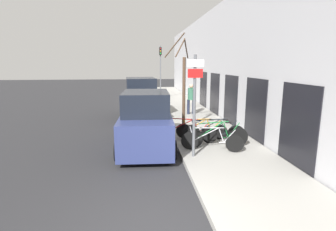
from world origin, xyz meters
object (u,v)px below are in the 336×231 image
Objects in this scene: street_tree at (183,87)px; signpost at (194,102)px; parked_car_1 at (141,100)px; traffic_light at (160,65)px; bicycle_2 at (214,133)px; bicycle_3 at (188,131)px; parked_car_0 at (146,123)px; bicycle_0 at (212,141)px; bicycle_1 at (217,136)px; pedestrian_near at (191,97)px; bicycle_4 at (202,130)px.

signpost is at bearing -93.92° from street_tree.
parked_car_1 is 1.02× the size of traffic_light.
street_tree is at bearing 86.08° from signpost.
bicycle_2 is 1.16× the size of bicycle_3.
signpost reaches higher than parked_car_0.
traffic_light is at bearing 85.65° from parked_car_0.
bicycle_3 reaches higher than bicycle_0.
traffic_light reaches higher than street_tree.
parked_car_0 is (-2.52, 0.63, 0.43)m from bicycle_1.
parked_car_0 is 2.39× the size of pedestrian_near.
parked_car_0 is 0.94× the size of parked_car_1.
pedestrian_near reaches higher than bicycle_4.
parked_car_0 is (-1.64, -0.34, 0.45)m from bicycle_3.
traffic_light is (-0.94, 13.39, 2.48)m from bicycle_2.
street_tree is 0.96× the size of traffic_light.
bicycle_4 is 0.45× the size of traffic_light.
signpost is 7.64m from parked_car_1.
pedestrian_near is 3.97m from street_tree.
street_tree reaches higher than bicycle_2.
bicycle_4 is at bearing 15.14° from parked_car_0.
street_tree is (-0.78, 2.73, 1.56)m from bicycle_1.
bicycle_3 is (-0.61, 1.36, 0.01)m from bicycle_0.
bicycle_0 is 6.89m from pedestrian_near.
street_tree is 11.21m from traffic_light.
traffic_light is (1.77, 7.36, 1.98)m from parked_car_1.
bicycle_4 is 5.39m from pedestrian_near.
bicycle_2 is at bearing -83.78° from bicycle_3.
bicycle_4 is 0.44× the size of parked_car_1.
signpost is at bearing -152.34° from bicycle_3.
parked_car_0 is (-2.24, 1.02, 0.46)m from bicycle_0.
parked_car_1 is (-2.38, 5.42, 0.54)m from bicycle_4.
bicycle_3 is 13.18m from traffic_light.
parked_car_0 is at bearing 83.02° from bicycle_0.
bicycle_4 is at bearing -87.26° from traffic_light.
parked_car_0 is at bearing -106.96° from pedestrian_near.
street_tree is (-0.49, 1.61, 1.60)m from bicycle_4.
street_tree reaches higher than bicycle_1.
parked_car_1 is at bearing 36.70° from bicycle_4.
bicycle_2 is 0.52× the size of parked_car_1.
street_tree reaches higher than bicycle_0.
street_tree reaches higher than parked_car_0.
signpost reaches higher than bicycle_4.
pedestrian_near is (3.00, -0.11, 0.14)m from parked_car_1.
traffic_light is (-0.61, 12.78, 2.52)m from bicycle_4.
parked_car_1 is (-2.67, 6.55, 0.49)m from bicycle_1.
bicycle_3 is at bearing 41.53° from bicycle_0.
pedestrian_near is at bearing 19.51° from bicycle_3.
bicycle_2 is at bearing 0.16° from parked_car_0.
bicycle_2 is at bearing -85.98° from traffic_light.
parked_car_0 is 0.96× the size of traffic_light.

